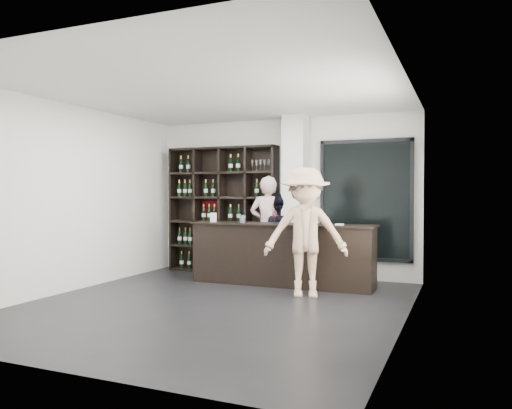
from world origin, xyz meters
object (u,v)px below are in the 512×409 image
at_px(wine_shelf, 223,210).
at_px(taster_black, 280,236).
at_px(tasting_counter, 282,254).
at_px(customer, 306,232).
at_px(taster_pink, 268,227).

bearing_deg(wine_shelf, taster_black, -7.63).
relative_size(tasting_counter, customer, 1.63).
distance_m(tasting_counter, taster_pink, 0.91).
xyz_separation_m(wine_shelf, customer, (2.13, -1.52, -0.25)).
bearing_deg(wine_shelf, tasting_counter, -28.52).
bearing_deg(tasting_counter, wine_shelf, 150.83).
xyz_separation_m(taster_pink, customer, (1.13, -1.35, 0.03)).
height_order(tasting_counter, taster_black, taster_black).
distance_m(taster_pink, customer, 1.76).
xyz_separation_m(wine_shelf, tasting_counter, (1.50, -0.82, -0.69)).
distance_m(tasting_counter, customer, 1.04).
xyz_separation_m(tasting_counter, taster_pink, (-0.50, 0.65, 0.40)).
xyz_separation_m(tasting_counter, taster_black, (-0.27, 0.65, 0.24)).
distance_m(wine_shelf, customer, 2.62).
bearing_deg(taster_black, wine_shelf, -10.15).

